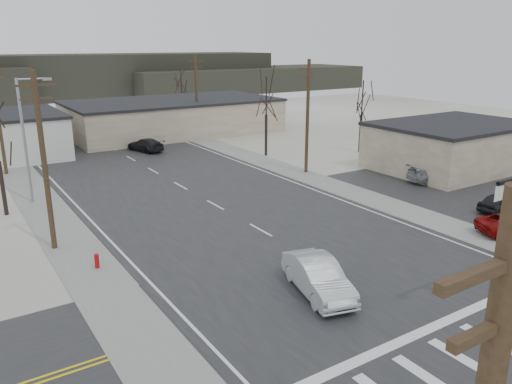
# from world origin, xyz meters

# --- Properties ---
(ground) EXTENTS (140.00, 140.00, 0.00)m
(ground) POSITION_xyz_m (0.00, 0.00, 0.00)
(ground) COLOR white
(ground) RESTS_ON ground
(main_road) EXTENTS (18.00, 110.00, 0.05)m
(main_road) POSITION_xyz_m (0.00, 15.00, 0.02)
(main_road) COLOR #232426
(main_road) RESTS_ON ground
(cross_road) EXTENTS (90.00, 10.00, 0.04)m
(cross_road) POSITION_xyz_m (0.00, 0.00, 0.02)
(cross_road) COLOR #232426
(cross_road) RESTS_ON ground
(parking_lot) EXTENTS (18.00, 20.00, 0.03)m
(parking_lot) POSITION_xyz_m (20.00, 6.00, 0.02)
(parking_lot) COLOR #232426
(parking_lot) RESTS_ON ground
(sidewalk_left) EXTENTS (3.00, 90.00, 0.06)m
(sidewalk_left) POSITION_xyz_m (-10.60, 20.00, 0.03)
(sidewalk_left) COLOR gray
(sidewalk_left) RESTS_ON ground
(sidewalk_right) EXTENTS (3.00, 90.00, 0.06)m
(sidewalk_right) POSITION_xyz_m (10.60, 20.00, 0.03)
(sidewalk_right) COLOR gray
(sidewalk_right) RESTS_ON ground
(fire_hydrant) EXTENTS (0.24, 0.24, 0.87)m
(fire_hydrant) POSITION_xyz_m (-10.20, 8.00, 0.45)
(fire_hydrant) COLOR #A50C0C
(fire_hydrant) RESTS_ON ground
(building_right_far) EXTENTS (26.30, 14.30, 4.30)m
(building_right_far) POSITION_xyz_m (10.00, 44.00, 2.15)
(building_right_far) COLOR beige
(building_right_far) RESTS_ON ground
(building_lot) EXTENTS (14.30, 10.30, 4.30)m
(building_lot) POSITION_xyz_m (24.00, 12.00, 2.16)
(building_lot) COLOR beige
(building_lot) RESTS_ON ground
(upole_left_b) EXTENTS (2.20, 0.30, 10.00)m
(upole_left_b) POSITION_xyz_m (-11.50, 12.00, 5.22)
(upole_left_b) COLOR #4B3323
(upole_left_b) RESTS_ON ground
(upole_right_a) EXTENTS (2.20, 0.30, 10.00)m
(upole_right_a) POSITION_xyz_m (11.50, 18.00, 5.22)
(upole_right_a) COLOR #4B3323
(upole_right_a) RESTS_ON ground
(upole_right_b) EXTENTS (2.20, 0.30, 10.00)m
(upole_right_b) POSITION_xyz_m (11.50, 40.00, 5.22)
(upole_right_b) COLOR #4B3323
(upole_right_b) RESTS_ON ground
(streetlight_main) EXTENTS (2.40, 0.25, 9.00)m
(streetlight_main) POSITION_xyz_m (-10.80, 22.00, 5.09)
(streetlight_main) COLOR gray
(streetlight_main) RESTS_ON ground
(tree_right_mid) EXTENTS (3.74, 3.74, 8.33)m
(tree_right_mid) POSITION_xyz_m (12.50, 26.00, 5.93)
(tree_right_mid) COLOR black
(tree_right_mid) RESTS_ON ground
(tree_right_far) EXTENTS (3.52, 3.52, 7.84)m
(tree_right_far) POSITION_xyz_m (15.00, 52.00, 5.58)
(tree_right_far) COLOR black
(tree_right_far) RESTS_ON ground
(tree_lot) EXTENTS (3.52, 3.52, 7.84)m
(tree_lot) POSITION_xyz_m (22.00, 22.00, 5.58)
(tree_lot) COLOR black
(tree_lot) RESTS_ON ground
(hill_center) EXTENTS (80.00, 18.00, 9.00)m
(hill_center) POSITION_xyz_m (15.00, 96.00, 4.50)
(hill_center) COLOR #333026
(hill_center) RESTS_ON ground
(hill_right) EXTENTS (60.00, 18.00, 5.50)m
(hill_right) POSITION_xyz_m (50.00, 90.00, 2.75)
(hill_right) COLOR #333026
(hill_right) RESTS_ON ground
(sedan_crossing) EXTENTS (2.94, 5.30, 1.65)m
(sedan_crossing) POSITION_xyz_m (-2.27, -0.32, 0.87)
(sedan_crossing) COLOR #B0B7BB
(sedan_crossing) RESTS_ON main_road
(car_far_a) EXTENTS (3.21, 5.11, 1.38)m
(car_far_a) POSITION_xyz_m (2.58, 34.69, 0.74)
(car_far_a) COLOR black
(car_far_a) RESTS_ON main_road
(car_far_b) EXTENTS (1.97, 4.43, 1.48)m
(car_far_b) POSITION_xyz_m (-4.58, 46.95, 0.79)
(car_far_b) COLOR black
(car_far_b) RESTS_ON main_road
(car_parked_dark_a) EXTENTS (3.88, 1.83, 1.28)m
(car_parked_dark_a) POSITION_xyz_m (16.01, 2.10, 0.68)
(car_parked_dark_a) COLOR black
(car_parked_dark_a) RESTS_ON parking_lot
(car_parked_silver) EXTENTS (5.70, 3.81, 1.53)m
(car_parked_silver) POSITION_xyz_m (18.81, 9.34, 0.80)
(car_parked_silver) COLOR gray
(car_parked_silver) RESTS_ON parking_lot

